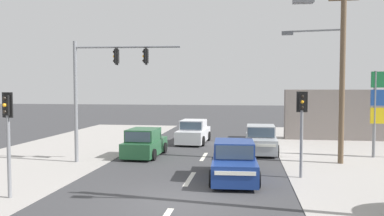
{
  "coord_description": "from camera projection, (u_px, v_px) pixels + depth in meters",
  "views": [
    {
      "loc": [
        2.3,
        -11.88,
        3.69
      ],
      "look_at": [
        -0.05,
        4.0,
        2.84
      ],
      "focal_mm": 35.0,
      "sensor_mm": 36.0,
      "label": 1
    }
  ],
  "objects": [
    {
      "name": "pedestal_signal_left_kerb",
      "position": [
        8.0,
        127.0,
        12.4
      ],
      "size": [
        0.44,
        0.31,
        3.56
      ],
      "color": "slate",
      "rests_on": "ground"
    },
    {
      "name": "lane_dash_far",
      "position": [
        204.0,
        157.0,
        20.17
      ],
      "size": [
        0.2,
        2.4,
        0.01
      ],
      "primitive_type": "cube",
      "color": "silver",
      "rests_on": "ground"
    },
    {
      "name": "sedan_receding_far",
      "position": [
        261.0,
        140.0,
        21.56
      ],
      "size": [
        1.93,
        4.26,
        1.56
      ],
      "color": "#A3A8AD",
      "rests_on": "ground"
    },
    {
      "name": "shopfront_wall_far",
      "position": [
        372.0,
        115.0,
        26.37
      ],
      "size": [
        12.0,
        1.0,
        3.6
      ],
      "primitive_type": "cube",
      "color": "gray",
      "rests_on": "ground"
    },
    {
      "name": "utility_pole_midground_right",
      "position": [
        339.0,
        64.0,
        18.08
      ],
      "size": [
        3.78,
        0.59,
        9.04
      ],
      "color": "brown",
      "rests_on": "ground"
    },
    {
      "name": "sedan_oncoming_mid",
      "position": [
        194.0,
        132.0,
        25.28
      ],
      "size": [
        2.03,
        4.3,
        1.56
      ],
      "color": "silver",
      "rests_on": "ground"
    },
    {
      "name": "traffic_signal_mast",
      "position": [
        101.0,
        79.0,
        18.34
      ],
      "size": [
        5.28,
        0.58,
        6.0
      ],
      "color": "slate",
      "rests_on": "ground"
    },
    {
      "name": "sedan_kerbside_parked",
      "position": [
        234.0,
        162.0,
        15.18
      ],
      "size": [
        2.06,
        4.32,
        1.56
      ],
      "color": "navy",
      "rests_on": "ground"
    },
    {
      "name": "lane_dash_mid",
      "position": [
        190.0,
        179.0,
        15.23
      ],
      "size": [
        0.2,
        2.4,
        0.01
      ],
      "primitive_type": "cube",
      "color": "silver",
      "rests_on": "ground"
    },
    {
      "name": "pedestal_signal_right_kerb",
      "position": [
        302.0,
        120.0,
        15.25
      ],
      "size": [
        0.44,
        0.29,
        3.56
      ],
      "color": "slate",
      "rests_on": "ground"
    },
    {
      "name": "kerb_left_verge",
      "position": [
        13.0,
        167.0,
        17.46
      ],
      "size": [
        8.0,
        40.0,
        0.02
      ],
      "primitive_type": "cube",
      "color": "#A39E99",
      "rests_on": "ground"
    },
    {
      "name": "ground_plane",
      "position": [
        176.0,
        201.0,
        12.27
      ],
      "size": [
        140.0,
        140.0,
        0.0
      ],
      "primitive_type": "plane",
      "color": "#3A3A3D"
    },
    {
      "name": "hatchback_oncoming_near",
      "position": [
        145.0,
        143.0,
        20.24
      ],
      "size": [
        1.87,
        3.69,
        1.53
      ],
      "color": "#235633",
      "rests_on": "ground"
    }
  ]
}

